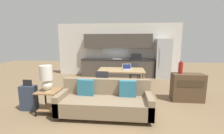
% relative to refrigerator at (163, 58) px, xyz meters
% --- Properties ---
extents(ground_plane, '(20.00, 20.00, 0.00)m').
position_rel_refrigerator_xyz_m(ground_plane, '(-2.23, -4.23, -0.95)').
color(ground_plane, '#7F6647').
extents(wall_back, '(6.40, 0.07, 2.70)m').
position_rel_refrigerator_xyz_m(wall_back, '(-2.23, 0.40, 0.40)').
color(wall_back, silver).
rests_on(wall_back, ground_plane).
extents(kitchen_counter, '(3.65, 0.65, 2.15)m').
position_rel_refrigerator_xyz_m(kitchen_counter, '(-2.21, 0.10, -0.11)').
color(kitchen_counter, '#4C443D').
rests_on(kitchen_counter, ground_plane).
extents(refrigerator, '(0.71, 0.73, 1.90)m').
position_rel_refrigerator_xyz_m(refrigerator, '(0.00, 0.00, 0.00)').
color(refrigerator, '#B7BABC').
rests_on(refrigerator, ground_plane).
extents(dining_table, '(1.64, 0.96, 0.77)m').
position_rel_refrigerator_xyz_m(dining_table, '(-1.96, -2.19, -0.24)').
color(dining_table, tan).
rests_on(dining_table, ground_plane).
extents(couch, '(2.20, 0.80, 0.84)m').
position_rel_refrigerator_xyz_m(couch, '(-2.28, -4.12, -0.61)').
color(couch, '#3D2D1E').
rests_on(couch, ground_plane).
extents(side_table, '(0.52, 0.52, 0.58)m').
position_rel_refrigerator_xyz_m(side_table, '(-3.68, -4.14, -0.56)').
color(side_table, olive).
rests_on(side_table, ground_plane).
extents(table_lamp, '(0.29, 0.29, 0.63)m').
position_rel_refrigerator_xyz_m(table_lamp, '(-3.70, -4.17, -0.03)').
color(table_lamp, silver).
rests_on(table_lamp, side_table).
extents(credenza, '(0.90, 0.41, 0.83)m').
position_rel_refrigerator_xyz_m(credenza, '(0.05, -3.02, -0.54)').
color(credenza, brown).
rests_on(credenza, ground_plane).
extents(vase, '(0.13, 0.13, 0.37)m').
position_rel_refrigerator_xyz_m(vase, '(-0.17, -2.98, 0.05)').
color(vase, maroon).
rests_on(vase, credenza).
extents(dining_chair_far_right, '(0.46, 0.46, 0.89)m').
position_rel_refrigerator_xyz_m(dining_chair_far_right, '(-1.44, -1.36, -0.44)').
color(dining_chair_far_right, '#38383D').
rests_on(dining_chair_far_right, ground_plane).
extents(dining_chair_near_left, '(0.46, 0.46, 0.89)m').
position_rel_refrigerator_xyz_m(dining_chair_near_left, '(-2.49, -3.05, -0.44)').
color(dining_chair_near_left, '#38383D').
rests_on(dining_chair_near_left, ground_plane).
extents(laptop, '(0.37, 0.32, 0.20)m').
position_rel_refrigerator_xyz_m(laptop, '(-1.75, -2.16, -0.13)').
color(laptop, '#B7BABC').
rests_on(laptop, dining_table).
extents(suitcase, '(0.39, 0.22, 0.81)m').
position_rel_refrigerator_xyz_m(suitcase, '(-4.29, -4.05, -0.62)').
color(suitcase, '#2D384C').
rests_on(suitcase, ground_plane).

